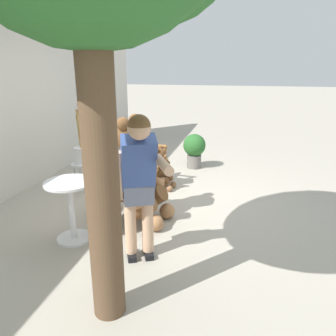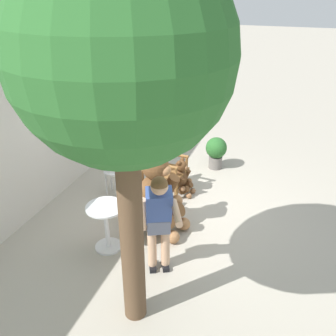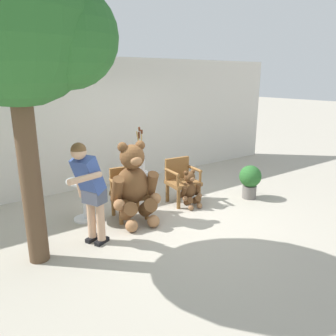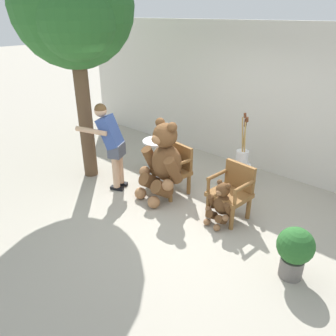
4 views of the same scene
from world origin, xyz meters
name	(u,v)px [view 1 (image 1 of 4)]	position (x,y,z in m)	size (l,w,h in m)	color
ground_plane	(162,203)	(0.00, 0.00, 0.00)	(60.00, 60.00, 0.00)	#A8A091
back_wall	(8,103)	(0.00, 2.40, 1.40)	(10.00, 0.16, 2.80)	beige
wooden_chair_left	(118,185)	(-0.58, 0.45, 0.46)	(0.63, 0.60, 0.86)	brown
wooden_chair_right	(144,160)	(0.60, 0.45, 0.46)	(0.61, 0.57, 0.86)	brown
teddy_bear_large	(135,171)	(-0.60, 0.19, 0.67)	(0.84, 0.83, 1.38)	brown
teddy_bear_small	(161,168)	(0.59, 0.17, 0.35)	(0.43, 0.42, 0.71)	brown
person_visitor	(139,178)	(-1.51, -0.16, 0.92)	(0.68, 0.68, 1.55)	black
white_stool	(82,169)	(0.22, 1.37, 0.36)	(0.34, 0.34, 0.46)	silver
brush_bucket	(81,152)	(0.22, 1.37, 0.65)	(0.22, 0.22, 0.95)	white
round_side_table	(71,204)	(-1.26, 0.74, 0.45)	(0.56, 0.56, 0.72)	silver
potted_plant	(194,148)	(1.85, -0.19, 0.40)	(0.44, 0.44, 0.68)	slate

